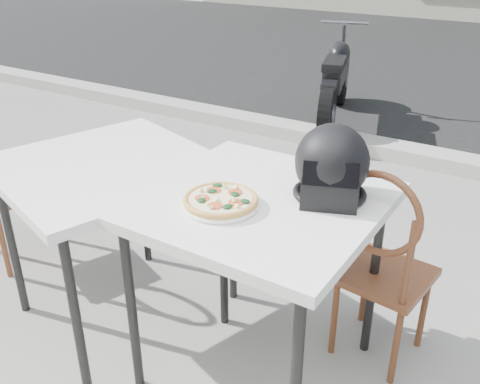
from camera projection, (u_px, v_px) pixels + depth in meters
The scene contains 8 objects.
curb at pixel (446, 161), 4.24m from camera, with size 30.00×0.25×0.12m, color #AAA69F.
cafe_table_main at pixel (259, 215), 2.01m from camera, with size 0.88×0.88×0.82m.
plate at pixel (221, 204), 1.91m from camera, with size 0.34×0.34×0.02m.
pizza at pixel (221, 199), 1.90m from camera, with size 0.33×0.33×0.03m.
helmet at pixel (332, 167), 1.92m from camera, with size 0.35×0.36×0.28m.
cafe_chair_main at pixel (381, 259), 2.16m from camera, with size 0.40×0.40×0.93m.
cafe_table_side at pixel (107, 178), 2.31m from camera, with size 1.09×1.09×0.82m.
motorcycle at pixel (336, 82), 5.14m from camera, with size 0.66×1.76×0.90m.
Camera 1 is at (0.65, -1.19, 1.71)m, focal length 40.00 mm.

